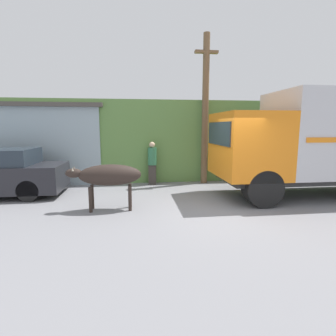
# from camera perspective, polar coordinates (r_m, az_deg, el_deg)

# --- Properties ---
(ground_plane) EXTENTS (60.00, 60.00, 0.00)m
(ground_plane) POSITION_cam_1_polar(r_m,az_deg,el_deg) (7.38, 10.46, -9.06)
(ground_plane) COLOR gray
(hillside_embankment) EXTENTS (32.00, 5.35, 3.33)m
(hillside_embankment) POSITION_cam_1_polar(r_m,az_deg,el_deg) (13.40, 2.18, 6.37)
(hillside_embankment) COLOR #608C47
(hillside_embankment) RESTS_ON ground_plane
(building_backdrop) EXTENTS (5.08, 2.70, 3.17)m
(building_backdrop) POSITION_cam_1_polar(r_m,az_deg,el_deg) (12.25, -25.05, 5.00)
(building_backdrop) COLOR #99ADB7
(building_backdrop) RESTS_ON ground_plane
(cargo_truck) EXTENTS (6.22, 2.41, 3.36)m
(cargo_truck) POSITION_cam_1_polar(r_m,az_deg,el_deg) (9.73, 29.62, 5.34)
(cargo_truck) COLOR #2D2D2D
(cargo_truck) RESTS_ON ground_plane
(brown_cow) EXTENTS (2.00, 0.58, 1.26)m
(brown_cow) POSITION_cam_1_polar(r_m,az_deg,el_deg) (7.27, -12.83, -1.65)
(brown_cow) COLOR #2D231E
(brown_cow) RESTS_ON ground_plane
(pedestrian_on_hill) EXTENTS (0.39, 0.39, 1.69)m
(pedestrian_on_hill) POSITION_cam_1_polar(r_m,az_deg,el_deg) (10.33, -3.45, 1.48)
(pedestrian_on_hill) COLOR #38332D
(pedestrian_on_hill) RESTS_ON ground_plane
(utility_pole) EXTENTS (0.90, 0.26, 5.79)m
(utility_pole) POSITION_cam_1_polar(r_m,az_deg,el_deg) (10.67, 8.11, 12.78)
(utility_pole) COLOR brown
(utility_pole) RESTS_ON ground_plane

